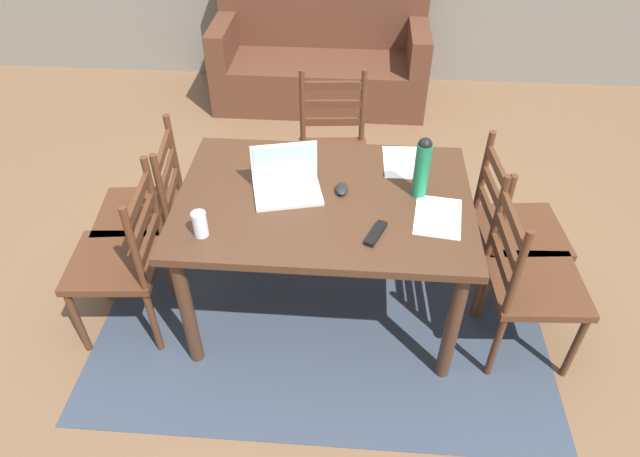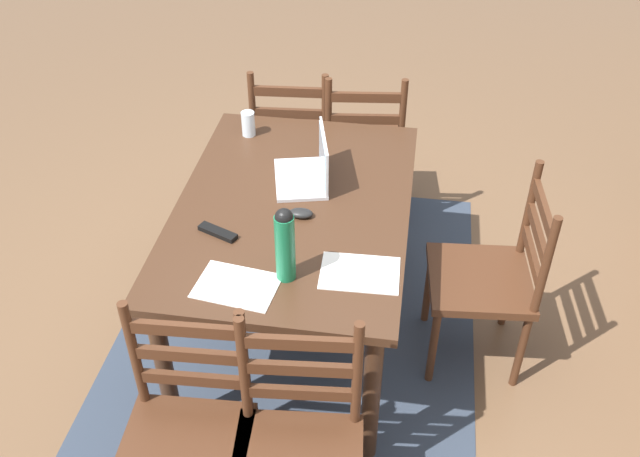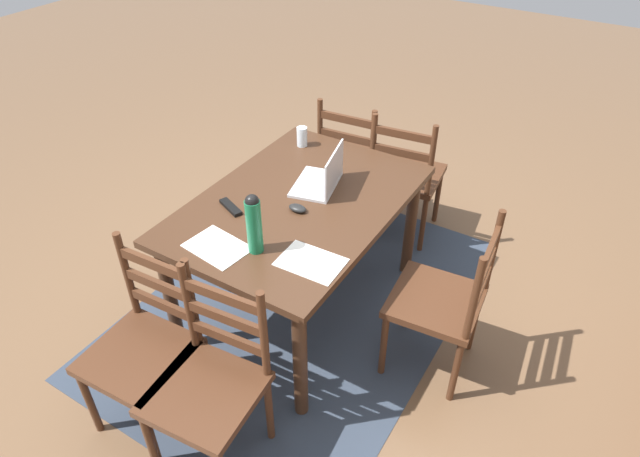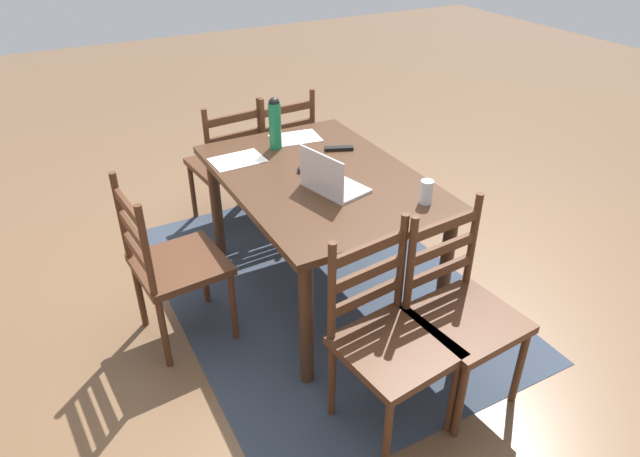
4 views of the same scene
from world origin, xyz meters
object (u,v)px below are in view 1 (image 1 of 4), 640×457
at_px(chair_right_near, 528,283).
at_px(chair_right_far, 513,230).
at_px(laptop, 286,180).
at_px(drinking_glass, 200,224).
at_px(chair_far_head, 333,153).
at_px(water_bottle, 422,166).
at_px(dining_table, 324,213).
at_px(couch, 321,59).
at_px(computer_mouse, 342,189).
at_px(chair_left_far, 147,211).
at_px(chair_left_near, 123,260).
at_px(tv_remote, 376,233).

bearing_deg(chair_right_near, chair_right_far, 89.98).
height_order(laptop, drinking_glass, laptop).
height_order(chair_far_head, water_bottle, water_bottle).
bearing_deg(chair_far_head, dining_table, -89.76).
xyz_separation_m(couch, computer_mouse, (0.28, -2.48, 0.43)).
bearing_deg(drinking_glass, dining_table, 31.06).
height_order(dining_table, computer_mouse, computer_mouse).
bearing_deg(dining_table, chair_left_far, 168.60).
bearing_deg(laptop, chair_right_far, 7.22).
relative_size(dining_table, chair_right_near, 1.49).
relative_size(chair_right_far, water_bottle, 3.05).
distance_m(chair_left_near, drinking_glass, 0.61).
height_order(chair_right_far, chair_left_far, same).
xyz_separation_m(dining_table, chair_far_head, (-0.00, 0.86, -0.21)).
relative_size(laptop, water_bottle, 1.17).
bearing_deg(chair_far_head, couch, 96.81).
relative_size(chair_right_far, laptop, 2.61).
bearing_deg(tv_remote, chair_left_far, 2.22).
bearing_deg(chair_left_near, couch, 73.73).
bearing_deg(dining_table, computer_mouse, 30.63).
height_order(dining_table, water_bottle, water_bottle).
height_order(dining_table, chair_far_head, chair_far_head).
bearing_deg(chair_far_head, water_bottle, -60.49).
bearing_deg(chair_far_head, chair_right_near, -46.62).
xyz_separation_m(chair_right_near, chair_left_far, (-2.00, 0.40, 0.00)).
xyz_separation_m(dining_table, tv_remote, (0.25, -0.26, 0.11)).
relative_size(chair_left_near, computer_mouse, 9.50).
bearing_deg(chair_left_far, chair_right_near, -11.32).
relative_size(chair_right_near, tv_remote, 5.59).
xyz_separation_m(chair_right_near, laptop, (-1.19, 0.24, 0.37)).
height_order(chair_left_far, drinking_glass, chair_left_far).
bearing_deg(chair_left_near, chair_right_far, 10.93).
xyz_separation_m(chair_left_far, couch, (0.80, 2.33, -0.11)).
xyz_separation_m(couch, tv_remote, (0.45, -2.79, 0.43)).
xyz_separation_m(chair_right_near, drinking_glass, (-1.52, -0.12, 0.37)).
distance_m(chair_left_far, laptop, 0.90).
xyz_separation_m(chair_right_near, water_bottle, (-0.55, 0.26, 0.47)).
relative_size(chair_far_head, computer_mouse, 9.50).
height_order(chair_left_near, laptop, laptop).
xyz_separation_m(chair_left_far, tv_remote, (1.24, -0.46, 0.32)).
distance_m(chair_far_head, computer_mouse, 0.88).
bearing_deg(chair_far_head, laptop, -102.62).
relative_size(chair_right_far, drinking_glass, 7.82).
relative_size(water_bottle, tv_remote, 1.83).
distance_m(chair_right_far, chair_far_head, 1.21).
distance_m(dining_table, chair_right_near, 1.04).
bearing_deg(chair_right_far, dining_table, -169.09).
relative_size(chair_left_far, chair_far_head, 1.00).
height_order(chair_right_near, laptop, laptop).
distance_m(chair_far_head, drinking_glass, 1.34).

